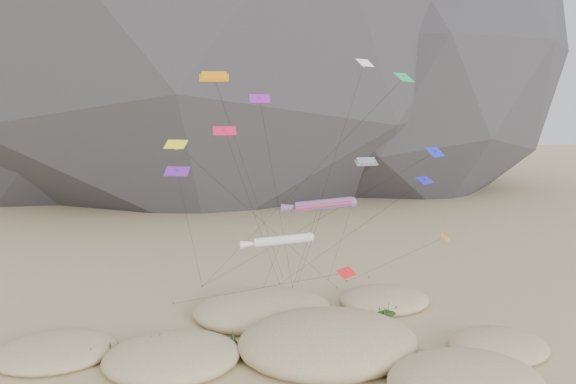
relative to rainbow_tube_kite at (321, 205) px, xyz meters
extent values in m
plane|color=#CCB789|center=(-2.06, -8.66, -13.50)|extent=(500.00, 500.00, 0.00)
ellipsoid|color=#2B2B30|center=(-39.06, 114.34, 30.50)|extent=(136.20, 127.83, 116.00)
ellipsoid|color=black|center=(53.94, 101.34, 24.50)|extent=(130.55, 126.41, 100.00)
ellipsoid|color=#CCB789|center=(8.24, -13.38, -12.72)|extent=(13.04, 11.08, 3.47)
ellipsoid|color=#CCB789|center=(-14.68, -2.60, -12.81)|extent=(12.32, 10.48, 3.09)
ellipsoid|color=#CCB789|center=(-0.27, -3.46, -12.53)|extent=(17.25, 14.66, 4.34)
ellipsoid|color=#CCB789|center=(15.36, -7.36, -12.97)|extent=(9.63, 8.18, 2.36)
ellipsoid|color=#CCB789|center=(-4.41, 7.18, -12.81)|extent=(15.38, 13.07, 3.09)
ellipsoid|color=#CCB789|center=(10.14, 7.11, -12.94)|extent=(10.66, 9.06, 2.50)
ellipsoid|color=#CCB789|center=(-25.11, 1.81, -13.01)|extent=(11.17, 9.50, 2.19)
ellipsoid|color=black|center=(8.48, -13.43, -12.50)|extent=(3.55, 3.04, 1.06)
ellipsoid|color=black|center=(-15.12, -1.58, -12.70)|extent=(2.63, 2.25, 0.79)
ellipsoid|color=black|center=(-9.63, -0.94, -12.80)|extent=(2.31, 1.97, 0.69)
ellipsoid|color=black|center=(-0.40, -5.61, -12.40)|extent=(2.98, 2.55, 0.89)
ellipsoid|color=black|center=(2.85, -3.12, -12.50)|extent=(2.85, 2.44, 0.86)
ellipsoid|color=black|center=(-0.39, -7.34, -12.60)|extent=(2.19, 1.87, 0.66)
ellipsoid|color=black|center=(15.90, -5.17, -12.90)|extent=(1.99, 1.71, 0.60)
ellipsoid|color=black|center=(-3.68, 6.91, -12.50)|extent=(2.76, 2.36, 0.83)
ellipsoid|color=black|center=(-1.01, 5.67, -12.60)|extent=(2.68, 2.29, 0.80)
ellipsoid|color=black|center=(10.56, 6.07, -12.80)|extent=(2.57, 2.20, 0.77)
ellipsoid|color=black|center=(8.56, 3.06, -12.90)|extent=(2.14, 1.83, 0.64)
ellipsoid|color=black|center=(-22.63, 1.84, -13.00)|extent=(2.12, 1.81, 0.64)
ellipsoid|color=black|center=(-21.12, 0.29, -13.10)|extent=(1.86, 1.59, 0.56)
cylinder|color=#3F2D1E|center=(-5.42, 16.10, -13.35)|extent=(0.08, 0.08, 0.30)
cylinder|color=#3F2D1E|center=(-0.14, 17.21, -13.35)|extent=(0.08, 0.08, 0.30)
cylinder|color=#3F2D1E|center=(1.23, 15.58, -13.35)|extent=(0.08, 0.08, 0.30)
cylinder|color=#3F2D1E|center=(6.65, 14.00, -13.35)|extent=(0.08, 0.08, 0.30)
cylinder|color=#3F2D1E|center=(8.76, 16.20, -13.35)|extent=(0.08, 0.08, 0.30)
cylinder|color=#3F2D1E|center=(-9.97, 18.69, -13.35)|extent=(0.08, 0.08, 0.30)
cylinder|color=#3F2D1E|center=(12.26, 17.04, -13.35)|extent=(0.08, 0.08, 0.30)
cylinder|color=#3F2D1E|center=(-13.89, 13.22, -13.35)|extent=(0.08, 0.08, 0.30)
cylinder|color=red|center=(0.25, -0.08, 0.04)|extent=(5.62, 2.38, 1.57)
sphere|color=red|center=(2.89, -0.78, 0.26)|extent=(1.05, 1.05, 1.05)
cone|color=red|center=(-2.67, 0.69, -0.24)|extent=(2.43, 1.45, 1.13)
cylinder|color=black|center=(1.34, 8.75, -6.73)|extent=(2.20, 17.66, 13.56)
cylinder|color=silver|center=(-3.84, 0.18, -3.32)|extent=(5.51, 1.43, 1.24)
sphere|color=silver|center=(-1.15, -0.11, -3.11)|extent=(0.91, 0.91, 0.91)
cone|color=silver|center=(-6.80, 0.48, -3.59)|extent=(2.28, 1.00, 0.93)
cylinder|color=black|center=(-3.64, 6.81, -8.41)|extent=(0.43, 13.28, 10.20)
cube|color=orange|center=(-9.59, 4.54, 12.22)|extent=(2.99, 1.58, 0.83)
cube|color=orange|center=(-9.59, 4.54, 12.44)|extent=(2.53, 1.26, 0.81)
cylinder|color=black|center=(-4.27, 12.36, -0.64)|extent=(10.67, 15.67, 25.74)
cube|color=red|center=(6.82, 5.43, 3.44)|extent=(2.42, 1.02, 0.67)
cube|color=red|center=(6.82, 5.43, 3.66)|extent=(2.06, 0.80, 0.66)
cylinder|color=black|center=(6.66, 11.36, -5.03)|extent=(0.34, 11.88, 16.96)
cube|color=#671CA5|center=(-13.43, 4.28, 3.17)|extent=(2.67, 2.01, 0.82)
cube|color=#671CA5|center=(-13.43, 4.28, 3.02)|extent=(0.34, 0.30, 0.82)
cylinder|color=black|center=(-11.70, 11.48, -5.14)|extent=(3.49, 14.44, 16.64)
cube|color=red|center=(1.39, -3.68, -5.83)|extent=(2.15, 1.89, 0.63)
cube|color=red|center=(1.39, -3.68, -5.98)|extent=(0.28, 0.25, 0.66)
cylinder|color=black|center=(-6.25, 4.77, -9.64)|extent=(15.29, 16.92, 7.64)
cube|color=orange|center=(14.84, 2.24, -4.59)|extent=(1.76, 2.05, 0.70)
cube|color=orange|center=(14.84, 2.24, -4.74)|extent=(0.29, 0.30, 0.62)
cylinder|color=black|center=(11.80, 9.22, -9.02)|extent=(6.11, 13.97, 8.89)
cube|color=white|center=(7.64, 8.45, 14.24)|extent=(2.30, 1.88, 0.88)
cube|color=white|center=(7.64, 8.45, 14.09)|extent=(0.36, 0.38, 0.69)
cylinder|color=black|center=(4.44, 12.02, 0.39)|extent=(6.45, 7.16, 27.70)
cube|color=#1C17C3|center=(9.47, -2.88, 2.47)|extent=(2.08, 1.77, 0.64)
cube|color=#1C17C3|center=(9.47, -2.88, 2.32)|extent=(0.27, 0.26, 0.64)
cylinder|color=black|center=(4.67, 7.16, -5.49)|extent=(9.63, 20.11, 15.94)
cube|color=#19A758|center=(11.31, 6.15, 12.59)|extent=(2.81, 2.43, 1.01)
cube|color=#19A758|center=(11.31, 6.15, 12.44)|extent=(0.42, 0.43, 0.85)
cylinder|color=black|center=(0.67, 12.42, -0.43)|extent=(21.31, 12.57, 26.06)
cube|color=yellow|center=(-13.56, 2.35, 5.93)|extent=(2.34, 1.99, 0.78)
cube|color=yellow|center=(-13.56, 2.35, 5.78)|extent=(0.33, 0.32, 0.71)
cylinder|color=black|center=(-3.46, 8.17, -3.76)|extent=(20.23, 11.68, 19.40)
cube|color=#E51546|center=(-8.96, 2.25, 7.15)|extent=(2.28, 1.32, 0.81)
cube|color=#E51546|center=(-8.96, 2.25, 7.00)|extent=(0.28, 0.25, 0.76)
cylinder|color=black|center=(-4.55, 9.73, -3.15)|extent=(8.85, 14.98, 20.62)
cube|color=purple|center=(-5.71, 1.33, 10.17)|extent=(2.02, 1.13, 0.84)
cube|color=purple|center=(-5.71, 1.33, 10.02)|extent=(0.26, 0.32, 0.64)
cylinder|color=black|center=(-2.24, 8.45, -1.64)|extent=(6.97, 14.28, 23.64)
cube|color=#181FD3|center=(11.93, -0.19, 4.90)|extent=(2.41, 1.98, 0.91)
cube|color=#181FD3|center=(11.93, -0.19, 4.75)|extent=(0.38, 0.39, 0.72)
cylinder|color=black|center=(0.98, 9.25, -4.28)|extent=(21.93, 18.91, 18.37)
camera|label=1|loc=(-16.15, -51.23, 9.42)|focal=35.00mm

